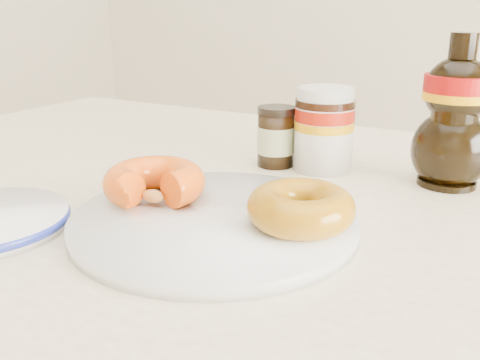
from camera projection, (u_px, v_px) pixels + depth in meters
The scene contains 7 objects.
dining_table at pixel (271, 280), 0.59m from camera, with size 1.40×0.90×0.75m.
plate at pixel (215, 221), 0.52m from camera, with size 0.28×0.28×0.01m.
donut_bitten at pixel (154, 182), 0.56m from camera, with size 0.11×0.11×0.04m, color #F44C0D.
donut_whole at pixel (301, 207), 0.49m from camera, with size 0.10×0.10×0.04m, color #9F650A.
nutella_jar at pixel (324, 126), 0.69m from camera, with size 0.08×0.08×0.11m.
syrup_bottle at pixel (455, 112), 0.62m from camera, with size 0.09×0.08×0.18m, color black, non-canonical shape.
dark_jar at pixel (276, 137), 0.71m from camera, with size 0.05×0.05×0.08m.
Camera 1 is at (0.23, -0.38, 0.96)m, focal length 40.00 mm.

